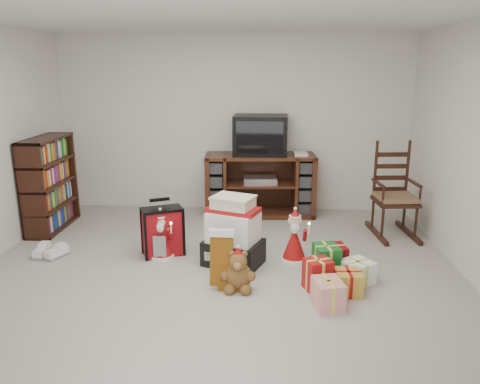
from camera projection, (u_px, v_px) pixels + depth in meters
name	position (u px, v px, depth m)	size (l,w,h in m)	color
room	(214.00, 157.00, 4.30)	(5.01, 5.01, 2.51)	#AAA79C
tv_stand	(260.00, 185.00, 6.61)	(1.56, 0.64, 0.87)	#441E13
bookshelf	(50.00, 185.00, 6.02)	(0.33, 0.98, 1.19)	#32160D
rocking_chair	(394.00, 202.00, 5.85)	(0.56, 0.85, 1.21)	#32160D
gift_pile	(233.00, 235.00, 4.95)	(0.70, 0.61, 0.74)	black
red_suitcase	(163.00, 231.00, 5.20)	(0.48, 0.38, 0.64)	maroon
stocking	(222.00, 259.00, 4.42)	(0.28, 0.12, 0.59)	#0B670F
teddy_bear	(238.00, 273.00, 4.42)	(0.26, 0.23, 0.39)	brown
santa_figurine	(294.00, 241.00, 5.06)	(0.29, 0.28, 0.60)	maroon
mrs_claus_figurine	(161.00, 239.00, 5.15)	(0.27, 0.26, 0.56)	maroon
sneaker_pair	(50.00, 253.00, 5.21)	(0.35, 0.30, 0.10)	white
gift_cluster	(335.00, 273.00, 4.52)	(0.74, 1.03, 0.25)	#A11212
crt_television	(261.00, 135.00, 6.46)	(0.75, 0.55, 0.54)	black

